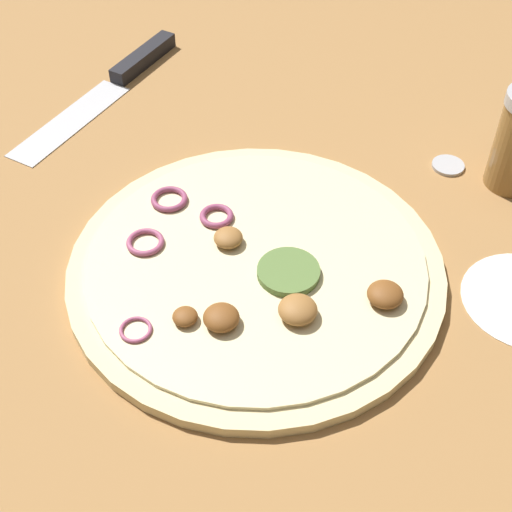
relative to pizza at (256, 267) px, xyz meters
The scene contains 4 objects.
ground_plane 0.01m from the pizza, 144.74° to the right, with size 3.00×3.00×0.00m, color #9E703F.
pizza is the anchor object (origin of this frame).
knife 0.36m from the pizza, 122.79° to the right, with size 0.29×0.04×0.02m.
loose_cap 0.26m from the pizza, 157.69° to the left, with size 0.03×0.03×0.01m.
Camera 1 is at (0.38, 0.23, 0.48)m, focal length 50.00 mm.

